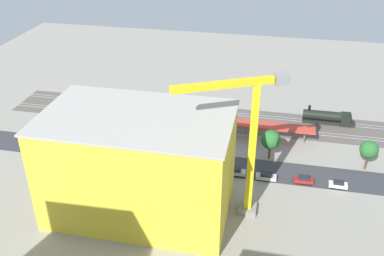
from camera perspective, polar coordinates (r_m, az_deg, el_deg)
name	(u,v)px	position (r m, az deg, el deg)	size (l,w,h in m)	color
ground_plane	(217,157)	(107.38, 3.35, -3.82)	(207.06, 207.06, 0.00)	gray
rail_bed	(228,119)	(124.65, 4.77, 1.14)	(129.41, 14.92, 0.01)	#5B544C
street_asphalt	(215,165)	(104.37, 3.04, -4.89)	(129.41, 9.00, 0.01)	#38383D
track_rails	(228,119)	(124.56, 4.77, 1.22)	(129.41, 8.52, 0.12)	#9E9EA8
platform_canopy_near	(218,121)	(114.82, 3.49, 0.93)	(50.59, 4.16, 4.41)	#C63D2D
locomotive	(329,118)	(127.33, 17.75, 1.31)	(14.38, 2.90, 5.09)	black
parked_car_0	(338,185)	(101.77, 18.84, -7.15)	(4.06, 1.82, 1.68)	black
parked_car_1	(304,180)	(101.02, 14.60, -6.69)	(4.36, 1.95, 1.81)	black
parked_car_2	(266,177)	(100.24, 9.82, -6.39)	(4.69, 1.92, 1.81)	black
parked_car_3	(235,172)	(100.87, 5.77, -5.81)	(4.81, 1.95, 1.80)	black
parked_car_4	(201,169)	(101.45, 1.21, -5.45)	(4.41, 1.86, 1.74)	black
parked_car_5	(172,166)	(102.64, -2.71, -5.01)	(4.45, 1.83, 1.75)	black
parked_car_6	(144,161)	(104.71, -6.41, -4.44)	(4.22, 1.99, 1.65)	black
construction_building	(139,165)	(85.78, -7.01, -4.94)	(35.68, 21.47, 21.22)	yellow
construction_roof_slab	(136,117)	(80.25, -7.47, 1.47)	(36.28, 22.07, 0.40)	#B7B2A8
tower_crane	(247,140)	(80.84, 7.34, -1.61)	(19.81, 10.89, 30.20)	gray
box_truck_0	(195,166)	(100.82, 0.40, -5.11)	(9.68, 3.20, 3.22)	black
box_truck_1	(142,159)	(104.04, -6.72, -4.12)	(9.71, 2.94, 3.29)	black
box_truck_2	(202,163)	(101.61, 1.39, -4.71)	(8.85, 3.08, 3.59)	black
street_tree_0	(271,140)	(105.43, 10.42, -1.54)	(4.79, 4.79, 7.81)	brown
street_tree_1	(130,129)	(112.11, -8.27, -0.11)	(4.48, 4.48, 6.37)	brown
street_tree_2	(369,150)	(107.87, 22.47, -2.68)	(4.29, 4.29, 7.65)	brown
traffic_light	(185,137)	(107.59, -0.88, -1.14)	(0.50, 0.36, 6.13)	#333333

